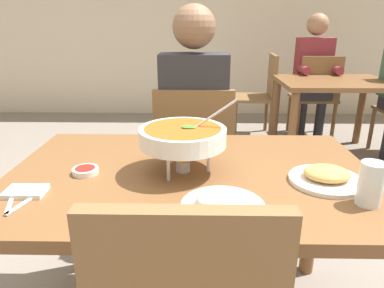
{
  "coord_description": "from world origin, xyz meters",
  "views": [
    {
      "loc": [
        0.02,
        -1.12,
        1.22
      ],
      "look_at": [
        0.0,
        0.15,
        0.77
      ],
      "focal_mm": 32.25,
      "sensor_mm": 36.0,
      "label": 1
    }
  ],
  "objects_px": {
    "chair_bg_right": "(261,91)",
    "patron_bg_left": "(314,70)",
    "rice_plate": "(223,203)",
    "chair_bg_left": "(316,93)",
    "drink_glass": "(370,186)",
    "appetizer_plate": "(326,177)",
    "dining_table_main": "(191,197)",
    "diner_main": "(194,113)",
    "curry_bowl": "(183,137)",
    "dining_table_far": "(333,94)",
    "chair_diner_main": "(194,154)",
    "sauce_dish": "(85,171)"
  },
  "relations": [
    {
      "from": "appetizer_plate",
      "to": "dining_table_far",
      "type": "distance_m",
      "value": 2.3
    },
    {
      "from": "dining_table_far",
      "to": "curry_bowl",
      "type": "bearing_deg",
      "value": -122.25
    },
    {
      "from": "dining_table_main",
      "to": "sauce_dish",
      "type": "height_order",
      "value": "sauce_dish"
    },
    {
      "from": "patron_bg_left",
      "to": "drink_glass",
      "type": "bearing_deg",
      "value": -104.39
    },
    {
      "from": "dining_table_main",
      "to": "patron_bg_left",
      "type": "xyz_separation_m",
      "value": [
        1.24,
        2.6,
        0.13
      ]
    },
    {
      "from": "diner_main",
      "to": "curry_bowl",
      "type": "bearing_deg",
      "value": -92.23
    },
    {
      "from": "curry_bowl",
      "to": "appetizer_plate",
      "type": "relative_size",
      "value": 1.39
    },
    {
      "from": "rice_plate",
      "to": "chair_bg_left",
      "type": "height_order",
      "value": "chair_bg_left"
    },
    {
      "from": "diner_main",
      "to": "chair_bg_right",
      "type": "bearing_deg",
      "value": 69.38
    },
    {
      "from": "dining_table_main",
      "to": "dining_table_far",
      "type": "xyz_separation_m",
      "value": [
        1.27,
        2.06,
        -0.02
      ]
    },
    {
      "from": "diner_main",
      "to": "appetizer_plate",
      "type": "height_order",
      "value": "diner_main"
    },
    {
      "from": "diner_main",
      "to": "chair_bg_left",
      "type": "bearing_deg",
      "value": 54.64
    },
    {
      "from": "dining_table_main",
      "to": "appetizer_plate",
      "type": "relative_size",
      "value": 5.39
    },
    {
      "from": "chair_diner_main",
      "to": "appetizer_plate",
      "type": "bearing_deg",
      "value": -60.46
    },
    {
      "from": "curry_bowl",
      "to": "dining_table_far",
      "type": "distance_m",
      "value": 2.45
    },
    {
      "from": "chair_bg_left",
      "to": "dining_table_main",
      "type": "bearing_deg",
      "value": -116.68
    },
    {
      "from": "patron_bg_left",
      "to": "appetizer_plate",
      "type": "bearing_deg",
      "value": -106.52
    },
    {
      "from": "drink_glass",
      "to": "chair_bg_right",
      "type": "xyz_separation_m",
      "value": [
        0.2,
        2.86,
        -0.27
      ]
    },
    {
      "from": "chair_bg_left",
      "to": "patron_bg_left",
      "type": "bearing_deg",
      "value": 120.54
    },
    {
      "from": "appetizer_plate",
      "to": "patron_bg_left",
      "type": "bearing_deg",
      "value": 73.48
    },
    {
      "from": "diner_main",
      "to": "dining_table_far",
      "type": "distance_m",
      "value": 1.84
    },
    {
      "from": "drink_glass",
      "to": "sauce_dish",
      "type": "bearing_deg",
      "value": 167.39
    },
    {
      "from": "rice_plate",
      "to": "chair_bg_left",
      "type": "xyz_separation_m",
      "value": [
        1.18,
        2.8,
        -0.23
      ]
    },
    {
      "from": "diner_main",
      "to": "patron_bg_left",
      "type": "bearing_deg",
      "value": 56.23
    },
    {
      "from": "dining_table_main",
      "to": "diner_main",
      "type": "distance_m",
      "value": 0.75
    },
    {
      "from": "drink_glass",
      "to": "chair_bg_left",
      "type": "height_order",
      "value": "chair_bg_left"
    },
    {
      "from": "dining_table_main",
      "to": "diner_main",
      "type": "bearing_deg",
      "value": 90.0
    },
    {
      "from": "rice_plate",
      "to": "drink_glass",
      "type": "xyz_separation_m",
      "value": [
        0.42,
        0.04,
        0.04
      ]
    },
    {
      "from": "diner_main",
      "to": "sauce_dish",
      "type": "distance_m",
      "value": 0.85
    },
    {
      "from": "chair_diner_main",
      "to": "chair_bg_left",
      "type": "height_order",
      "value": "same"
    },
    {
      "from": "chair_diner_main",
      "to": "drink_glass",
      "type": "height_order",
      "value": "chair_diner_main"
    },
    {
      "from": "rice_plate",
      "to": "chair_bg_right",
      "type": "xyz_separation_m",
      "value": [
        0.62,
        2.9,
        -0.23
      ]
    },
    {
      "from": "diner_main",
      "to": "patron_bg_left",
      "type": "relative_size",
      "value": 1.0
    },
    {
      "from": "diner_main",
      "to": "chair_bg_right",
      "type": "distance_m",
      "value": 2.04
    },
    {
      "from": "appetizer_plate",
      "to": "chair_bg_left",
      "type": "relative_size",
      "value": 0.27
    },
    {
      "from": "diner_main",
      "to": "rice_plate",
      "type": "height_order",
      "value": "diner_main"
    },
    {
      "from": "appetizer_plate",
      "to": "patron_bg_left",
      "type": "xyz_separation_m",
      "value": [
        0.79,
        2.68,
        0.01
      ]
    },
    {
      "from": "chair_bg_left",
      "to": "drink_glass",
      "type": "bearing_deg",
      "value": -105.35
    },
    {
      "from": "curry_bowl",
      "to": "rice_plate",
      "type": "height_order",
      "value": "curry_bowl"
    },
    {
      "from": "sauce_dish",
      "to": "patron_bg_left",
      "type": "distance_m",
      "value": 3.08
    },
    {
      "from": "dining_table_main",
      "to": "rice_plate",
      "type": "bearing_deg",
      "value": -70.01
    },
    {
      "from": "chair_diner_main",
      "to": "rice_plate",
      "type": "xyz_separation_m",
      "value": [
        0.1,
        -0.97,
        0.23
      ]
    },
    {
      "from": "rice_plate",
      "to": "diner_main",
      "type": "bearing_deg",
      "value": 95.43
    },
    {
      "from": "dining_table_main",
      "to": "appetizer_plate",
      "type": "distance_m",
      "value": 0.47
    },
    {
      "from": "chair_bg_right",
      "to": "patron_bg_left",
      "type": "distance_m",
      "value": 0.58
    },
    {
      "from": "curry_bowl",
      "to": "drink_glass",
      "type": "relative_size",
      "value": 2.56
    },
    {
      "from": "appetizer_plate",
      "to": "chair_diner_main",
      "type": "bearing_deg",
      "value": 119.54
    },
    {
      "from": "dining_table_main",
      "to": "diner_main",
      "type": "height_order",
      "value": "diner_main"
    },
    {
      "from": "chair_bg_right",
      "to": "diner_main",
      "type": "bearing_deg",
      "value": -110.62
    },
    {
      "from": "dining_table_main",
      "to": "patron_bg_left",
      "type": "height_order",
      "value": "patron_bg_left"
    }
  ]
}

